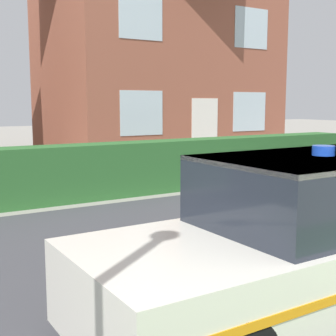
% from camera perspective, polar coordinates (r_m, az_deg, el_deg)
% --- Properties ---
extents(road_strip, '(28.00, 6.72, 0.01)m').
position_cam_1_polar(road_strip, '(6.62, 8.43, -9.26)').
color(road_strip, '#424247').
rests_on(road_strip, ground).
extents(garden_hedge, '(15.31, 0.73, 1.12)m').
position_cam_1_polar(garden_hedge, '(9.51, -12.28, -0.66)').
color(garden_hedge, '#2D662D').
rests_on(garden_hedge, ground).
extents(police_car, '(4.07, 1.61, 1.56)m').
position_cam_1_polar(police_car, '(4.45, 16.12, -8.53)').
color(police_car, black).
rests_on(police_car, road_strip).
extents(house_right, '(7.88, 5.72, 8.14)m').
position_cam_1_polar(house_right, '(17.25, -1.52, 15.24)').
color(house_right, '#93513D').
rests_on(house_right, ground).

